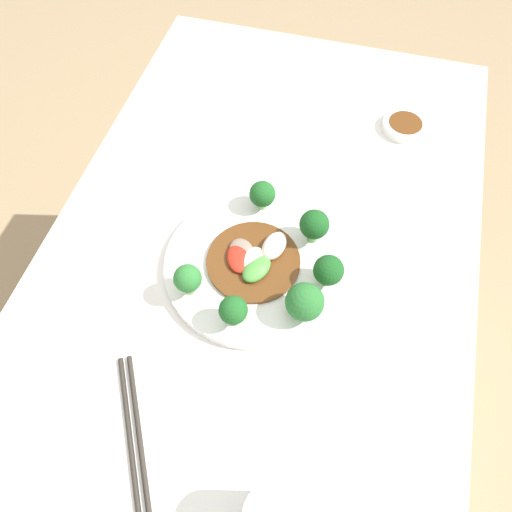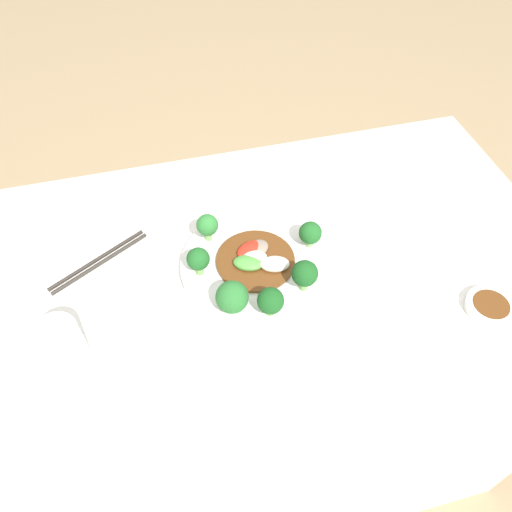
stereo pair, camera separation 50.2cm
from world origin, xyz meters
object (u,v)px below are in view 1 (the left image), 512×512
at_px(broccoli_west, 232,310).
at_px(plate, 256,266).
at_px(broccoli_northwest, 188,279).
at_px(chopsticks, 134,431).
at_px(sauce_dish, 405,125).
at_px(broccoli_southeast, 314,225).
at_px(broccoli_east, 262,194).
at_px(stirfry_center, 255,259).
at_px(broccoli_south, 329,271).
at_px(broccoli_southwest, 305,302).

bearing_deg(broccoli_west, plate, -3.33).
xyz_separation_m(plate, broccoli_northwest, (-0.07, 0.08, 0.04)).
distance_m(chopsticks, sauce_dish, 0.69).
bearing_deg(broccoli_southeast, broccoli_east, 65.77).
bearing_deg(chopsticks, plate, -17.51).
bearing_deg(broccoli_east, sauce_dish, -38.63).
relative_size(broccoli_southeast, broccoli_west, 1.07).
height_order(plate, broccoli_west, broccoli_west).
bearing_deg(broccoli_northwest, chopsticks, 178.13).
relative_size(broccoli_northwest, chopsticks, 0.31).
bearing_deg(plate, broccoli_northwest, 131.38).
xyz_separation_m(broccoli_west, stirfry_center, (0.10, -0.00, -0.03)).
distance_m(plate, stirfry_center, 0.02).
height_order(broccoli_southeast, broccoli_south, broccoli_southeast).
height_order(broccoli_east, chopsticks, broccoli_east).
distance_m(broccoli_southeast, sauce_dish, 0.32).
height_order(plate, broccoli_south, broccoli_south).
height_order(broccoli_southwest, broccoli_northwest, broccoli_southwest).
relative_size(broccoli_west, sauce_dish, 0.71).
xyz_separation_m(broccoli_southwest, sauce_dish, (0.42, -0.10, -0.04)).
distance_m(broccoli_northwest, broccoli_east, 0.19).
bearing_deg(broccoli_south, sauce_dish, -11.96).
relative_size(plate, broccoli_southeast, 4.39).
height_order(broccoli_northwest, chopsticks, broccoli_northwest).
bearing_deg(sauce_dish, broccoli_southwest, 166.79).
bearing_deg(broccoli_southeast, plate, 131.95).
distance_m(broccoli_east, chopsticks, 0.39).
relative_size(broccoli_southwest, broccoli_west, 1.07).
bearing_deg(plate, broccoli_southeast, -48.05).
relative_size(broccoli_northwest, stirfry_center, 0.40).
bearing_deg(broccoli_northwest, broccoli_south, -70.48).
distance_m(broccoli_northwest, broccoli_west, 0.08).
xyz_separation_m(broccoli_southwest, broccoli_west, (-0.04, 0.09, 0.00)).
height_order(broccoli_southeast, stirfry_center, broccoli_southeast).
distance_m(plate, broccoli_east, 0.11).
relative_size(broccoli_west, stirfry_center, 0.41).
xyz_separation_m(plate, broccoli_southwest, (-0.06, -0.09, 0.04)).
xyz_separation_m(broccoli_northwest, sauce_dish, (0.43, -0.26, -0.04)).
bearing_deg(broccoli_south, broccoli_southeast, 27.20).
bearing_deg(stirfry_center, sauce_dish, -27.51).
bearing_deg(broccoli_southeast, chopsticks, 154.91).
distance_m(broccoli_west, sauce_dish, 0.50).
bearing_deg(stirfry_center, broccoli_west, 177.56).
bearing_deg(broccoli_west, broccoli_northwest, 67.58).
height_order(broccoli_southwest, sauce_dish, broccoli_southwest).
bearing_deg(broccoli_south, stirfry_center, 86.65).
relative_size(plate, chopsticks, 1.47).
bearing_deg(broccoli_southwest, plate, 54.09).
bearing_deg(broccoli_west, broccoli_southwest, -67.01).
height_order(broccoli_west, stirfry_center, broccoli_west).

